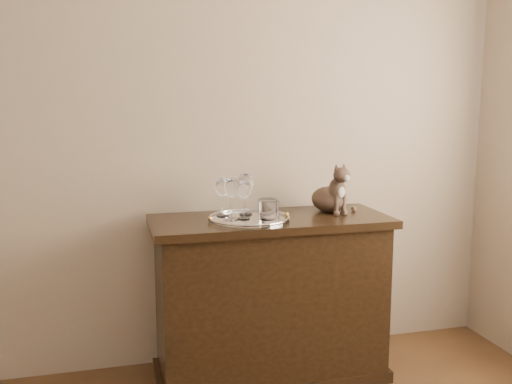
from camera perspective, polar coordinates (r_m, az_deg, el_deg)
The scene contains 10 objects.
wall_back at distance 3.00m, azimuth -11.35°, elevation 7.44°, with size 4.00×0.10×2.70m, color tan.
sideboard at distance 2.98m, azimuth 1.43°, elevation -10.59°, with size 1.20×0.50×0.85m, color black, non-canonical shape.
tray at distance 2.80m, azimuth -0.68°, elevation -2.74°, with size 0.40×0.40×0.01m, color silver.
wine_glass_a at distance 2.84m, azimuth -3.36°, elevation -0.53°, with size 0.07×0.07×0.19m, color silver, non-canonical shape.
wine_glass_b at distance 2.87m, azimuth -1.05°, elevation -0.21°, with size 0.08×0.08×0.21m, color silver, non-canonical shape.
wine_glass_c at distance 2.76m, azimuth -2.49°, elevation -0.66°, with size 0.08×0.08×0.21m, color white, non-canonical shape.
wine_glass_d at distance 2.77m, azimuth -1.23°, elevation -0.77°, with size 0.07×0.07×0.19m, color white, non-canonical shape.
tumbler_a at distance 2.78m, azimuth 1.17°, elevation -1.71°, with size 0.09×0.09×0.10m, color silver.
tumbler_c at distance 2.81m, azimuth 1.61°, elevation -1.75°, with size 0.07×0.07×0.08m, color white.
cat at distance 3.01m, azimuth 7.32°, elevation 0.52°, with size 0.26×0.25×0.27m, color #483C2B, non-canonical shape.
Camera 1 is at (-0.19, -0.75, 1.44)m, focal length 40.00 mm.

